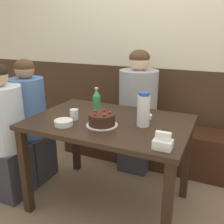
{
  "coord_description": "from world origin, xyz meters",
  "views": [
    {
      "loc": [
        0.77,
        -1.62,
        1.41
      ],
      "look_at": [
        -0.0,
        0.05,
        0.81
      ],
      "focal_mm": 40.0,
      "sensor_mm": 36.0,
      "label": 1
    }
  ],
  "objects_px": {
    "soju_bottle": "(97,101)",
    "bowl_rice_small": "(145,116)",
    "water_pitcher": "(144,110)",
    "glass_water_tall": "(74,115)",
    "person_pale_blue_shirt": "(31,126)",
    "person_grey_tee": "(137,112)",
    "bowl_soup_white": "(64,123)",
    "bench_seat": "(141,142)",
    "napkin_holder": "(163,143)",
    "person_teal_shirt": "(4,135)",
    "birthday_cake": "(102,120)"
  },
  "relations": [
    {
      "from": "birthday_cake",
      "to": "napkin_holder",
      "type": "relative_size",
      "value": 2.08
    },
    {
      "from": "bench_seat",
      "to": "person_grey_tee",
      "type": "relative_size",
      "value": 1.47
    },
    {
      "from": "soju_bottle",
      "to": "glass_water_tall",
      "type": "relative_size",
      "value": 2.62
    },
    {
      "from": "person_pale_blue_shirt",
      "to": "person_grey_tee",
      "type": "distance_m",
      "value": 1.06
    },
    {
      "from": "water_pitcher",
      "to": "napkin_holder",
      "type": "xyz_separation_m",
      "value": [
        0.22,
        -0.31,
        -0.08
      ]
    },
    {
      "from": "bench_seat",
      "to": "napkin_holder",
      "type": "xyz_separation_m",
      "value": [
        0.49,
        -1.14,
        0.57
      ]
    },
    {
      "from": "bowl_soup_white",
      "to": "glass_water_tall",
      "type": "height_order",
      "value": "glass_water_tall"
    },
    {
      "from": "napkin_holder",
      "to": "bowl_soup_white",
      "type": "distance_m",
      "value": 0.74
    },
    {
      "from": "soju_bottle",
      "to": "glass_water_tall",
      "type": "distance_m",
      "value": 0.24
    },
    {
      "from": "water_pitcher",
      "to": "glass_water_tall",
      "type": "bearing_deg",
      "value": -169.27
    },
    {
      "from": "soju_bottle",
      "to": "person_pale_blue_shirt",
      "type": "relative_size",
      "value": 0.18
    },
    {
      "from": "bowl_soup_white",
      "to": "person_grey_tee",
      "type": "relative_size",
      "value": 0.11
    },
    {
      "from": "birthday_cake",
      "to": "napkin_holder",
      "type": "xyz_separation_m",
      "value": [
        0.49,
        -0.19,
        -0.01
      ]
    },
    {
      "from": "bowl_rice_small",
      "to": "person_teal_shirt",
      "type": "height_order",
      "value": "person_teal_shirt"
    },
    {
      "from": "bench_seat",
      "to": "soju_bottle",
      "type": "xyz_separation_m",
      "value": [
        -0.17,
        -0.72,
        0.64
      ]
    },
    {
      "from": "birthday_cake",
      "to": "person_pale_blue_shirt",
      "type": "xyz_separation_m",
      "value": [
        -0.86,
        0.19,
        -0.25
      ]
    },
    {
      "from": "napkin_holder",
      "to": "glass_water_tall",
      "type": "relative_size",
      "value": 1.33
    },
    {
      "from": "birthday_cake",
      "to": "person_teal_shirt",
      "type": "bearing_deg",
      "value": -171.88
    },
    {
      "from": "birthday_cake",
      "to": "person_pale_blue_shirt",
      "type": "relative_size",
      "value": 0.2
    },
    {
      "from": "bowl_soup_white",
      "to": "bowl_rice_small",
      "type": "height_order",
      "value": "bowl_soup_white"
    },
    {
      "from": "soju_bottle",
      "to": "bench_seat",
      "type": "bearing_deg",
      "value": 76.68
    },
    {
      "from": "water_pitcher",
      "to": "glass_water_tall",
      "type": "height_order",
      "value": "water_pitcher"
    },
    {
      "from": "person_pale_blue_shirt",
      "to": "soju_bottle",
      "type": "bearing_deg",
      "value": 4.06
    },
    {
      "from": "bench_seat",
      "to": "water_pitcher",
      "type": "xyz_separation_m",
      "value": [
        0.27,
        -0.84,
        0.65
      ]
    },
    {
      "from": "soju_bottle",
      "to": "bowl_soup_white",
      "type": "distance_m",
      "value": 0.37
    },
    {
      "from": "napkin_holder",
      "to": "person_teal_shirt",
      "type": "bearing_deg",
      "value": 177.2
    },
    {
      "from": "bowl_soup_white",
      "to": "person_teal_shirt",
      "type": "distance_m",
      "value": 0.65
    },
    {
      "from": "glass_water_tall",
      "to": "bench_seat",
      "type": "bearing_deg",
      "value": 75.13
    },
    {
      "from": "glass_water_tall",
      "to": "person_pale_blue_shirt",
      "type": "xyz_separation_m",
      "value": [
        -0.62,
        0.17,
        -0.25
      ]
    },
    {
      "from": "glass_water_tall",
      "to": "person_teal_shirt",
      "type": "bearing_deg",
      "value": -166.98
    },
    {
      "from": "water_pitcher",
      "to": "bowl_soup_white",
      "type": "distance_m",
      "value": 0.58
    },
    {
      "from": "person_pale_blue_shirt",
      "to": "person_teal_shirt",
      "type": "bearing_deg",
      "value": -90.0
    },
    {
      "from": "bench_seat",
      "to": "person_teal_shirt",
      "type": "xyz_separation_m",
      "value": [
        -0.87,
        -1.08,
        0.35
      ]
    },
    {
      "from": "bowl_rice_small",
      "to": "person_grey_tee",
      "type": "distance_m",
      "value": 0.58
    },
    {
      "from": "napkin_holder",
      "to": "bowl_rice_small",
      "type": "bearing_deg",
      "value": 118.35
    },
    {
      "from": "bench_seat",
      "to": "person_teal_shirt",
      "type": "relative_size",
      "value": 1.55
    },
    {
      "from": "bowl_rice_small",
      "to": "glass_water_tall",
      "type": "xyz_separation_m",
      "value": [
        -0.48,
        -0.26,
        0.03
      ]
    },
    {
      "from": "bowl_rice_small",
      "to": "person_grey_tee",
      "type": "height_order",
      "value": "person_grey_tee"
    },
    {
      "from": "birthday_cake",
      "to": "soju_bottle",
      "type": "relative_size",
      "value": 1.06
    },
    {
      "from": "birthday_cake",
      "to": "bowl_soup_white",
      "type": "distance_m",
      "value": 0.28
    },
    {
      "from": "napkin_holder",
      "to": "person_grey_tee",
      "type": "distance_m",
      "value": 1.11
    },
    {
      "from": "soju_bottle",
      "to": "bowl_rice_small",
      "type": "relative_size",
      "value": 2.07
    },
    {
      "from": "water_pitcher",
      "to": "glass_water_tall",
      "type": "xyz_separation_m",
      "value": [
        -0.52,
        -0.1,
        -0.08
      ]
    },
    {
      "from": "bowl_rice_small",
      "to": "person_grey_tee",
      "type": "bearing_deg",
      "value": 114.93
    },
    {
      "from": "napkin_holder",
      "to": "person_teal_shirt",
      "type": "xyz_separation_m",
      "value": [
        -1.36,
        0.07,
        -0.22
      ]
    },
    {
      "from": "bench_seat",
      "to": "water_pitcher",
      "type": "bearing_deg",
      "value": -72.0
    },
    {
      "from": "soju_bottle",
      "to": "napkin_holder",
      "type": "xyz_separation_m",
      "value": [
        0.66,
        -0.43,
        -0.06
      ]
    },
    {
      "from": "napkin_holder",
      "to": "bowl_soup_white",
      "type": "xyz_separation_m",
      "value": [
        -0.74,
        0.07,
        -0.02
      ]
    },
    {
      "from": "bowl_soup_white",
      "to": "bench_seat",
      "type": "bearing_deg",
      "value": 76.84
    },
    {
      "from": "birthday_cake",
      "to": "person_grey_tee",
      "type": "relative_size",
      "value": 0.18
    }
  ]
}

